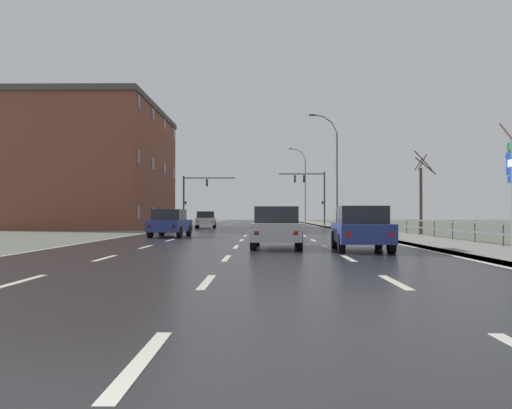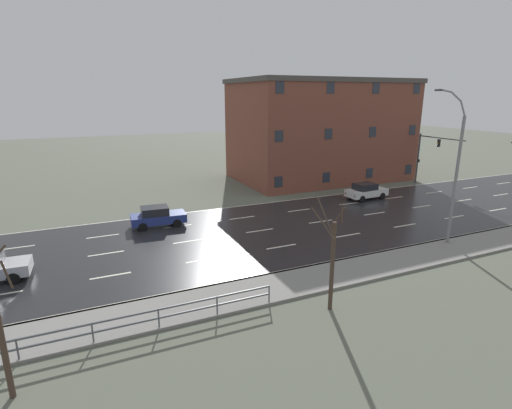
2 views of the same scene
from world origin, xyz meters
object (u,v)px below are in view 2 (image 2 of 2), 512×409
at_px(traffic_signal_left, 427,151).
at_px(brick_building, 320,130).
at_px(street_lamp_midground, 455,171).
at_px(car_near_left, 158,216).
at_px(car_far_right, 366,191).

height_order(traffic_signal_left, brick_building, brick_building).
distance_m(street_lamp_midground, car_near_left, 21.28).
bearing_deg(street_lamp_midground, brick_building, 169.58).
relative_size(traffic_signal_left, brick_building, 0.30).
xyz_separation_m(street_lamp_midground, car_far_right, (-11.75, 2.77, -4.19)).
height_order(street_lamp_midground, car_near_left, street_lamp_midground).
height_order(street_lamp_midground, traffic_signal_left, street_lamp_midground).
bearing_deg(brick_building, street_lamp_midground, -10.42).
distance_m(car_near_left, car_far_right, 20.09).
bearing_deg(car_far_right, street_lamp_midground, -16.61).
bearing_deg(traffic_signal_left, street_lamp_midground, -42.21).
distance_m(street_lamp_midground, car_far_right, 12.78).
bearing_deg(car_near_left, car_far_right, 93.73).
relative_size(car_far_right, brick_building, 0.21).
distance_m(car_near_left, brick_building, 24.57).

